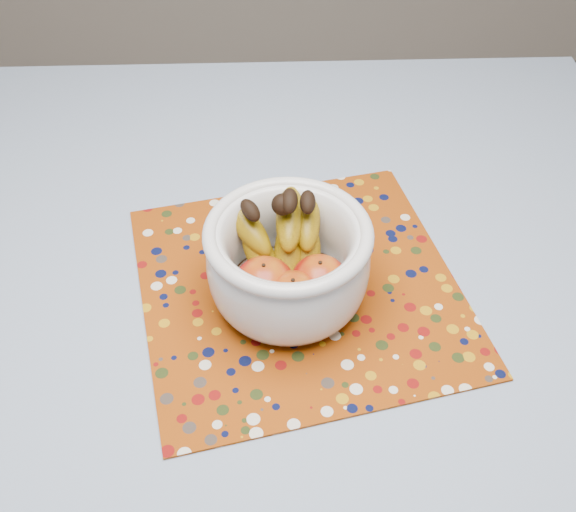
{
  "coord_description": "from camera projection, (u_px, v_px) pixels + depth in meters",
  "views": [
    {
      "loc": [
        0.01,
        -0.64,
        1.48
      ],
      "look_at": [
        0.03,
        -0.0,
        0.84
      ],
      "focal_mm": 42.0,
      "sensor_mm": 36.0,
      "label": 1
    }
  ],
  "objects": [
    {
      "name": "table",
      "position": [
        269.0,
        334.0,
        1.02
      ],
      "size": [
        1.2,
        1.2,
        0.75
      ],
      "color": "brown",
      "rests_on": "ground"
    },
    {
      "name": "tablecloth",
      "position": [
        267.0,
        298.0,
        0.96
      ],
      "size": [
        1.32,
        1.32,
        0.01
      ],
      "primitive_type": "cube",
      "color": "slate",
      "rests_on": "table"
    },
    {
      "name": "placemat",
      "position": [
        299.0,
        287.0,
        0.97
      ],
      "size": [
        0.53,
        0.53,
        0.0
      ],
      "primitive_type": "cube",
      "rotation": [
        0.0,
        0.0,
        0.21
      ],
      "color": "#813307",
      "rests_on": "tablecloth"
    },
    {
      "name": "fruit_bowl",
      "position": [
        286.0,
        258.0,
        0.9
      ],
      "size": [
        0.23,
        0.22,
        0.16
      ],
      "color": "silver",
      "rests_on": "placemat"
    }
  ]
}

